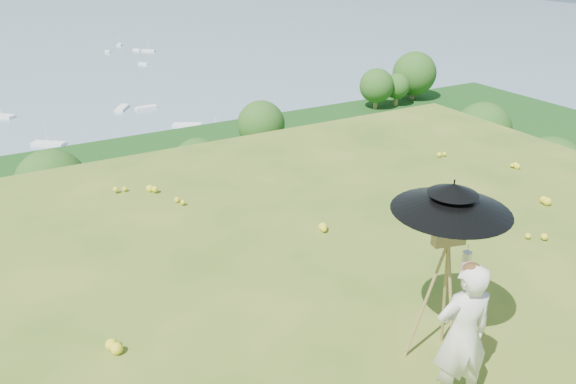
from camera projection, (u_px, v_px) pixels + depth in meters
ground at (400, 310)px, 6.84m from camera, size 14.00×14.00×0.00m
forest_slope at (99, 376)px, 46.61m from camera, size 140.00×56.00×22.00m
shoreline_tier at (45, 243)px, 81.32m from camera, size 170.00×28.00×8.00m
slope_trees at (73, 227)px, 40.86m from camera, size 110.00×50.00×6.00m
harbor_town at (37, 203)px, 78.65m from camera, size 110.00×22.00×5.00m
wildflowers at (388, 296)px, 7.02m from camera, size 10.00×10.50×0.12m
painter at (462, 335)px, 5.21m from camera, size 0.64×0.50×1.54m
field_easel at (442, 289)px, 5.73m from camera, size 0.80×0.80×1.73m
sun_umbrella at (451, 211)px, 5.40m from camera, size 1.47×1.47×0.65m
painter_cap at (473, 268)px, 4.91m from camera, size 0.25×0.27×0.10m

